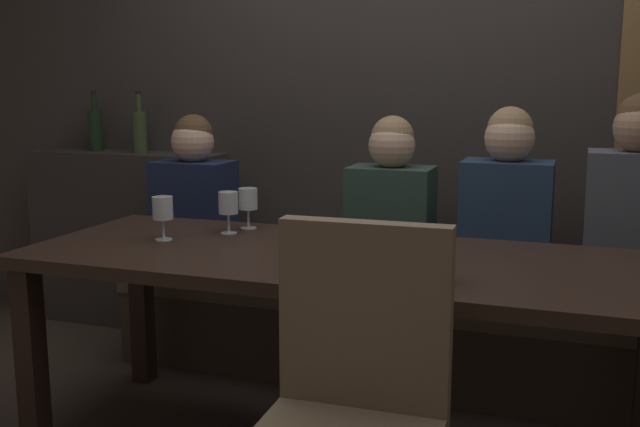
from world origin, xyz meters
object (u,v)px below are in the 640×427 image
object	(u,v)px
wine_bottle_pale_label	(140,130)
wine_glass_near_right	(248,201)
wine_glass_far_right	(163,210)
wine_glass_near_left	(228,204)
dining_table	(339,279)
wine_glass_center_front	(442,244)
diner_redhead	(194,196)
diner_near_end	(635,209)
banquette_bench	(387,332)
diner_far_end	(506,207)
wine_bottle_dark_red	(95,129)
chair_near_side	(352,400)
dessert_plate	(398,261)
diner_bearded	(390,205)
fork_on_table	(357,260)
wine_glass_end_left	(368,241)

from	to	relation	value
wine_bottle_pale_label	wine_glass_near_right	world-z (taller)	wine_bottle_pale_label
wine_glass_far_right	wine_glass_near_left	bearing A→B (deg)	47.06
dining_table	wine_glass_center_front	distance (m)	0.50
diner_redhead	diner_near_end	distance (m)	1.92
banquette_bench	wine_bottle_pale_label	bearing A→B (deg)	167.26
dining_table	banquette_bench	xyz separation A→B (m)	(0.00, 0.70, -0.42)
diner_far_end	wine_bottle_dark_red	size ratio (longest dim) A/B	2.38
diner_far_end	wine_glass_near_left	distance (m)	1.13
diner_redhead	wine_bottle_pale_label	size ratio (longest dim) A/B	2.22
chair_near_side	wine_glass_near_right	distance (m)	1.30
diner_near_end	wine_glass_near_left	world-z (taller)	diner_near_end
wine_glass_near_right	dessert_plate	size ratio (longest dim) A/B	0.86
dining_table	wine_glass_near_right	world-z (taller)	wine_glass_near_right
diner_far_end	chair_near_side	bearing A→B (deg)	-98.79
diner_bearded	diner_near_end	xyz separation A→B (m)	(0.97, -0.05, 0.05)
chair_near_side	diner_redhead	size ratio (longest dim) A/B	1.35
diner_far_end	wine_glass_near_left	bearing A→B (deg)	-152.51
dessert_plate	fork_on_table	world-z (taller)	dessert_plate
diner_near_end	dessert_plate	distance (m)	1.07
wine_bottle_pale_label	wine_glass_near_left	xyz separation A→B (m)	(0.93, -0.84, -0.21)
dessert_plate	fork_on_table	distance (m)	0.14
dining_table	chair_near_side	distance (m)	0.77
wine_glass_near_left	fork_on_table	size ratio (longest dim) A/B	0.96
diner_near_end	wine_glass_near_left	size ratio (longest dim) A/B	5.07
wine_glass_near_right	diner_bearded	bearing A→B (deg)	41.38
diner_near_end	fork_on_table	bearing A→B (deg)	-139.79
banquette_bench	diner_bearded	world-z (taller)	diner_bearded
dining_table	chair_near_side	size ratio (longest dim) A/B	2.24
diner_redhead	wine_glass_near_left	size ratio (longest dim) A/B	4.42
banquette_bench	dessert_plate	xyz separation A→B (m)	(0.23, -0.79, 0.53)
diner_far_end	wine_glass_far_right	bearing A→B (deg)	-148.91
diner_far_end	wine_glass_near_left	size ratio (longest dim) A/B	4.73
wine_glass_far_right	wine_glass_near_right	distance (m)	0.37
wine_bottle_pale_label	fork_on_table	bearing A→B (deg)	-35.72
wine_glass_end_left	banquette_bench	bearing A→B (deg)	100.26
banquette_bench	wine_glass_near_left	distance (m)	0.96
banquette_bench	fork_on_table	world-z (taller)	fork_on_table
wine_glass_near_left	dessert_plate	bearing A→B (deg)	-20.49
wine_glass_far_right	fork_on_table	bearing A→B (deg)	-5.45
banquette_bench	wine_glass_end_left	bearing A→B (deg)	-79.74
chair_near_side	diner_redhead	bearing A→B (deg)	130.48
wine_glass_far_right	wine_glass_near_left	size ratio (longest dim) A/B	1.00
diner_far_end	wine_glass_center_front	world-z (taller)	diner_far_end
wine_bottle_pale_label	wine_glass_center_front	world-z (taller)	wine_bottle_pale_label
chair_near_side	dessert_plate	xyz separation A→B (m)	(-0.04, 0.63, 0.20)
wine_glass_center_front	wine_glass_near_left	bearing A→B (deg)	155.04
diner_redhead	wine_bottle_pale_label	distance (m)	0.65
dining_table	diner_near_end	world-z (taller)	diner_near_end
wine_glass_center_front	dessert_plate	bearing A→B (deg)	138.65
wine_glass_near_left	diner_far_end	bearing A→B (deg)	27.49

